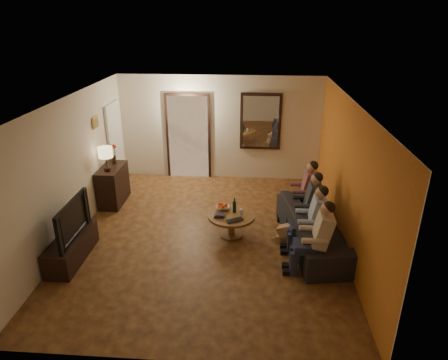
# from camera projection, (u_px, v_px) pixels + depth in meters

# --- Properties ---
(floor) EXTENTS (5.00, 6.00, 0.01)m
(floor) POSITION_uv_depth(u_px,v_px,m) (207.00, 236.00, 7.67)
(floor) COLOR #3B1D0F
(floor) RESTS_ON ground
(ceiling) EXTENTS (5.00, 6.00, 0.01)m
(ceiling) POSITION_uv_depth(u_px,v_px,m) (205.00, 101.00, 6.66)
(ceiling) COLOR white
(ceiling) RESTS_ON back_wall
(back_wall) EXTENTS (5.00, 0.02, 2.60)m
(back_wall) POSITION_uv_depth(u_px,v_px,m) (220.00, 128.00, 9.92)
(back_wall) COLOR beige
(back_wall) RESTS_ON floor
(front_wall) EXTENTS (5.00, 0.02, 2.60)m
(front_wall) POSITION_uv_depth(u_px,v_px,m) (175.00, 274.00, 4.41)
(front_wall) COLOR beige
(front_wall) RESTS_ON floor
(left_wall) EXTENTS (0.02, 6.00, 2.60)m
(left_wall) POSITION_uv_depth(u_px,v_px,m) (71.00, 169.00, 7.34)
(left_wall) COLOR beige
(left_wall) RESTS_ON floor
(right_wall) EXTENTS (0.02, 6.00, 2.60)m
(right_wall) POSITION_uv_depth(u_px,v_px,m) (348.00, 177.00, 7.00)
(right_wall) COLOR beige
(right_wall) RESTS_ON floor
(orange_accent) EXTENTS (0.01, 6.00, 2.60)m
(orange_accent) POSITION_uv_depth(u_px,v_px,m) (347.00, 177.00, 7.00)
(orange_accent) COLOR #BD5320
(orange_accent) RESTS_ON right_wall
(kitchen_doorway) EXTENTS (1.00, 0.06, 2.10)m
(kitchen_doorway) POSITION_uv_depth(u_px,v_px,m) (188.00, 137.00, 10.06)
(kitchen_doorway) COLOR #FFE0A5
(kitchen_doorway) RESTS_ON floor
(door_trim) EXTENTS (1.12, 0.04, 2.22)m
(door_trim) POSITION_uv_depth(u_px,v_px,m) (188.00, 138.00, 10.05)
(door_trim) COLOR black
(door_trim) RESTS_ON floor
(fridge_glimpse) EXTENTS (0.45, 0.03, 1.70)m
(fridge_glimpse) POSITION_uv_depth(u_px,v_px,m) (198.00, 143.00, 10.10)
(fridge_glimpse) COLOR silver
(fridge_glimpse) RESTS_ON floor
(mirror_frame) EXTENTS (1.00, 0.05, 1.40)m
(mirror_frame) POSITION_uv_depth(u_px,v_px,m) (261.00, 122.00, 9.74)
(mirror_frame) COLOR black
(mirror_frame) RESTS_ON back_wall
(mirror_glass) EXTENTS (0.86, 0.02, 1.26)m
(mirror_glass) POSITION_uv_depth(u_px,v_px,m) (261.00, 122.00, 9.71)
(mirror_glass) COLOR white
(mirror_glass) RESTS_ON back_wall
(white_door) EXTENTS (0.06, 0.85, 2.04)m
(white_door) POSITION_uv_depth(u_px,v_px,m) (115.00, 145.00, 9.56)
(white_door) COLOR white
(white_door) RESTS_ON floor
(framed_art) EXTENTS (0.03, 0.28, 0.24)m
(framed_art) POSITION_uv_depth(u_px,v_px,m) (95.00, 122.00, 8.32)
(framed_art) COLOR #B28C33
(framed_art) RESTS_ON left_wall
(art_canvas) EXTENTS (0.01, 0.22, 0.18)m
(art_canvas) POSITION_uv_depth(u_px,v_px,m) (96.00, 122.00, 8.31)
(art_canvas) COLOR brown
(art_canvas) RESTS_ON left_wall
(dresser) EXTENTS (0.45, 0.95, 0.85)m
(dresser) POSITION_uv_depth(u_px,v_px,m) (113.00, 185.00, 8.86)
(dresser) COLOR black
(dresser) RESTS_ON floor
(table_lamp) EXTENTS (0.30, 0.30, 0.54)m
(table_lamp) POSITION_uv_depth(u_px,v_px,m) (106.00, 159.00, 8.39)
(table_lamp) COLOR beige
(table_lamp) RESTS_ON dresser
(flower_vase) EXTENTS (0.14, 0.14, 0.44)m
(flower_vase) POSITION_uv_depth(u_px,v_px,m) (113.00, 154.00, 8.81)
(flower_vase) COLOR #AE2712
(flower_vase) RESTS_ON dresser
(tv_stand) EXTENTS (0.45, 1.31, 0.44)m
(tv_stand) POSITION_uv_depth(u_px,v_px,m) (71.00, 248.00, 6.88)
(tv_stand) COLOR black
(tv_stand) RESTS_ON floor
(tv) EXTENTS (1.17, 0.15, 0.68)m
(tv) POSITION_uv_depth(u_px,v_px,m) (66.00, 220.00, 6.66)
(tv) COLOR black
(tv) RESTS_ON tv_stand
(sofa) EXTENTS (2.50, 1.28, 0.70)m
(sofa) POSITION_uv_depth(u_px,v_px,m) (315.00, 227.00, 7.28)
(sofa) COLOR black
(sofa) RESTS_ON floor
(person_a) EXTENTS (0.60, 0.40, 1.20)m
(person_a) POSITION_uv_depth(u_px,v_px,m) (317.00, 241.00, 6.37)
(person_a) COLOR tan
(person_a) RESTS_ON sofa
(person_b) EXTENTS (0.60, 0.40, 1.20)m
(person_b) POSITION_uv_depth(u_px,v_px,m) (313.00, 223.00, 6.92)
(person_b) COLOR tan
(person_b) RESTS_ON sofa
(person_c) EXTENTS (0.60, 0.40, 1.20)m
(person_c) POSITION_uv_depth(u_px,v_px,m) (308.00, 207.00, 7.47)
(person_c) COLOR tan
(person_c) RESTS_ON sofa
(person_d) EXTENTS (0.60, 0.40, 1.20)m
(person_d) POSITION_uv_depth(u_px,v_px,m) (305.00, 194.00, 8.02)
(person_d) COLOR tan
(person_d) RESTS_ON sofa
(dog) EXTENTS (0.61, 0.42, 0.56)m
(dog) POSITION_uv_depth(u_px,v_px,m) (290.00, 231.00, 7.30)
(dog) COLOR #9D7448
(dog) RESTS_ON floor
(coffee_table) EXTENTS (1.09, 1.09, 0.45)m
(coffee_table) POSITION_uv_depth(u_px,v_px,m) (231.00, 225.00, 7.60)
(coffee_table) COLOR brown
(coffee_table) RESTS_ON floor
(bowl) EXTENTS (0.26, 0.26, 0.06)m
(bowl) POSITION_uv_depth(u_px,v_px,m) (223.00, 208.00, 7.72)
(bowl) COLOR white
(bowl) RESTS_ON coffee_table
(oranges) EXTENTS (0.20, 0.20, 0.08)m
(oranges) POSITION_uv_depth(u_px,v_px,m) (223.00, 204.00, 7.69)
(oranges) COLOR #E74B13
(oranges) RESTS_ON bowl
(wine_bottle) EXTENTS (0.07, 0.07, 0.31)m
(wine_bottle) POSITION_uv_depth(u_px,v_px,m) (234.00, 205.00, 7.54)
(wine_bottle) COLOR black
(wine_bottle) RESTS_ON coffee_table
(wine_glass) EXTENTS (0.06, 0.06, 0.10)m
(wine_glass) POSITION_uv_depth(u_px,v_px,m) (241.00, 211.00, 7.53)
(wine_glass) COLOR silver
(wine_glass) RESTS_ON coffee_table
(book_stack) EXTENTS (0.20, 0.15, 0.07)m
(book_stack) POSITION_uv_depth(u_px,v_px,m) (219.00, 215.00, 7.42)
(book_stack) COLOR black
(book_stack) RESTS_ON coffee_table
(laptop) EXTENTS (0.39, 0.35, 0.03)m
(laptop) POSITION_uv_depth(u_px,v_px,m) (236.00, 221.00, 7.25)
(laptop) COLOR black
(laptop) RESTS_ON coffee_table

